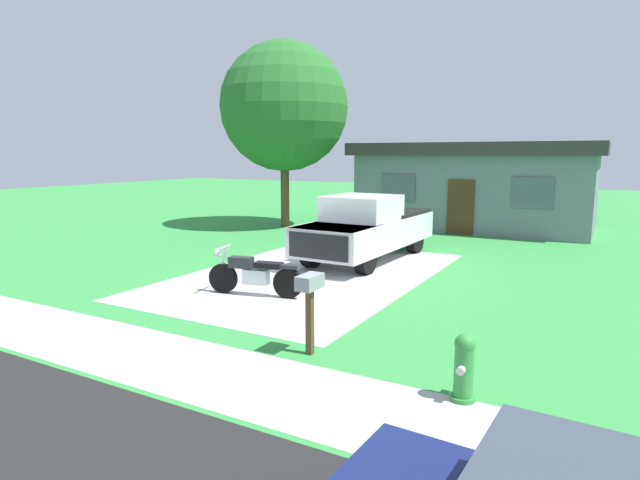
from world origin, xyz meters
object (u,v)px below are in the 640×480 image
shade_tree (284,107)px  neighbor_house (477,185)px  mailbox (310,293)px  fire_hydrant (464,368)px  pickup_truck (368,227)px  motorcycle (254,274)px

shade_tree → neighbor_house: bearing=27.9°
mailbox → shade_tree: bearing=124.3°
shade_tree → neighbor_house: (7.12, 3.77, -3.18)m
mailbox → neighbor_house: neighbor_house is taller
mailbox → shade_tree: shade_tree is taller
fire_hydrant → neighbor_house: bearing=102.4°
pickup_truck → neighbor_house: bearing=82.2°
fire_hydrant → shade_tree: shade_tree is taller
pickup_truck → shade_tree: 8.62m
mailbox → neighbor_house: (-1.11, 15.84, 0.81)m
shade_tree → fire_hydrant: bearing=-49.4°
motorcycle → mailbox: mailbox is taller
motorcycle → mailbox: 3.69m
fire_hydrant → mailbox: mailbox is taller
motorcycle → neighbor_house: size_ratio=0.23×
shade_tree → neighbor_house: shade_tree is taller
pickup_truck → neighbor_house: (1.16, 8.52, 0.84)m
fire_hydrant → shade_tree: bearing=130.6°
fire_hydrant → neighbor_house: (-3.57, 16.24, 1.36)m
shade_tree → neighbor_house: size_ratio=0.79×
fire_hydrant → shade_tree: (-10.69, 12.46, 4.55)m
motorcycle → shade_tree: (-5.45, 9.69, 4.50)m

